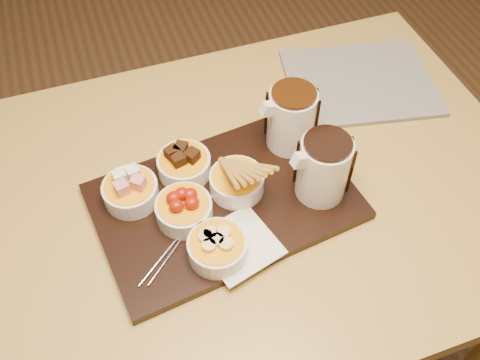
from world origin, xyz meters
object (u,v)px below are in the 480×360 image
object	(u,v)px
dining_table	(224,221)
pitcher_dark_chocolate	(323,169)
serving_board	(225,201)
bowl_strawberries	(184,211)
newspaper	(360,82)
pitcher_milk_chocolate	(291,119)

from	to	relation	value
dining_table	pitcher_dark_chocolate	xyz separation A→B (m)	(0.17, -0.07, 0.18)
dining_table	serving_board	world-z (taller)	serving_board
bowl_strawberries	pitcher_dark_chocolate	bearing A→B (deg)	-5.57
bowl_strawberries	newspaper	xyz separation A→B (m)	(0.47, 0.23, -0.03)
pitcher_milk_chocolate	pitcher_dark_chocolate	bearing A→B (deg)	-94.40
dining_table	pitcher_milk_chocolate	world-z (taller)	pitcher_milk_chocolate
bowl_strawberries	pitcher_milk_chocolate	bearing A→B (deg)	23.48
newspaper	serving_board	bearing A→B (deg)	-139.65
serving_board	pitcher_dark_chocolate	world-z (taller)	pitcher_dark_chocolate
dining_table	pitcher_milk_chocolate	distance (m)	0.25
dining_table	serving_board	distance (m)	0.11
serving_board	newspaper	distance (m)	0.44
pitcher_dark_chocolate	pitcher_milk_chocolate	xyz separation A→B (m)	(-0.01, 0.13, 0.00)
dining_table	bowl_strawberries	size ratio (longest dim) A/B	12.00
bowl_strawberries	pitcher_milk_chocolate	world-z (taller)	pitcher_milk_chocolate
serving_board	newspaper	xyz separation A→B (m)	(0.39, 0.21, -0.00)
dining_table	pitcher_milk_chocolate	size ratio (longest dim) A/B	9.65
dining_table	bowl_strawberries	world-z (taller)	bowl_strawberries
bowl_strawberries	pitcher_dark_chocolate	size ratio (longest dim) A/B	0.80
serving_board	pitcher_milk_chocolate	size ratio (longest dim) A/B	3.70
serving_board	pitcher_milk_chocolate	xyz separation A→B (m)	(0.17, 0.09, 0.07)
newspaper	bowl_strawberries	bearing A→B (deg)	-142.42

